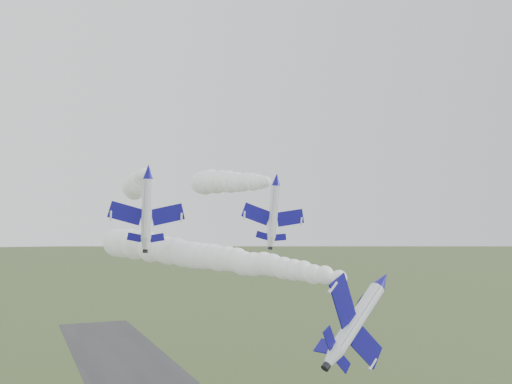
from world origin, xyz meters
The scene contains 6 objects.
jet_lead centered at (7.84, -9.23, 29.81)m, with size 7.32×12.74×8.61m.
smoke_trail_jet_lead centered at (-2.50, 20.54, 31.29)m, with size 4.97×56.36×4.97m, color white, non-canonical shape.
jet_pair_left centered at (-10.10, 21.11, 43.15)m, with size 10.58×12.54×3.10m.
smoke_trail_jet_pair_left centered at (-5.70, 50.69, 43.63)m, with size 5.04×53.69×5.04m, color white, non-canonical shape.
jet_pair_right centered at (10.00, 21.32, 42.70)m, with size 10.02×11.97×2.99m.
smoke_trail_jet_pair_right centered at (13.48, 52.65, 44.65)m, with size 5.78×58.19×5.78m, color white, non-canonical shape.
Camera 1 is at (-27.24, -58.58, 35.43)m, focal length 40.00 mm.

